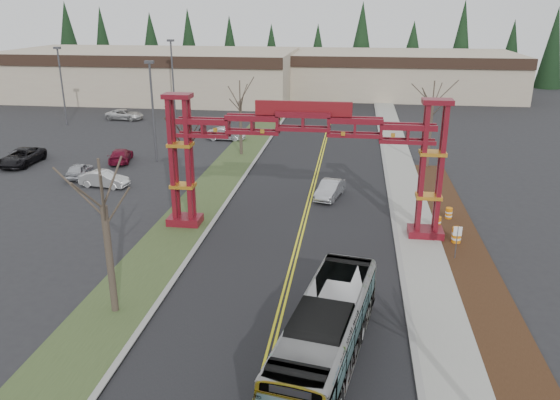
% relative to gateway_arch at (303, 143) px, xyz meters
% --- Properties ---
extents(road, '(12.00, 110.00, 0.02)m').
position_rel_gateway_arch_xyz_m(road, '(-0.00, 7.00, -5.97)').
color(road, black).
rests_on(road, ground).
extents(lane_line_left, '(0.12, 100.00, 0.01)m').
position_rel_gateway_arch_xyz_m(lane_line_left, '(-0.12, 7.00, -5.96)').
color(lane_line_left, yellow).
rests_on(lane_line_left, road).
extents(lane_line_right, '(0.12, 100.00, 0.01)m').
position_rel_gateway_arch_xyz_m(lane_line_right, '(0.12, 7.00, -5.96)').
color(lane_line_right, yellow).
rests_on(lane_line_right, road).
extents(curb_right, '(0.30, 110.00, 0.15)m').
position_rel_gateway_arch_xyz_m(curb_right, '(6.15, 7.00, -5.91)').
color(curb_right, gray).
rests_on(curb_right, ground).
extents(sidewalk_right, '(2.60, 110.00, 0.14)m').
position_rel_gateway_arch_xyz_m(sidewalk_right, '(7.60, 7.00, -5.91)').
color(sidewalk_right, gray).
rests_on(sidewalk_right, ground).
extents(landscape_strip, '(2.60, 50.00, 0.12)m').
position_rel_gateway_arch_xyz_m(landscape_strip, '(10.20, -8.00, -5.92)').
color(landscape_strip, black).
rests_on(landscape_strip, ground).
extents(grass_median, '(4.00, 110.00, 0.08)m').
position_rel_gateway_arch_xyz_m(grass_median, '(-8.00, 7.00, -5.94)').
color(grass_median, '#364723').
rests_on(grass_median, ground).
extents(curb_left, '(0.30, 110.00, 0.15)m').
position_rel_gateway_arch_xyz_m(curb_left, '(-6.15, 7.00, -5.91)').
color(curb_left, gray).
rests_on(curb_left, ground).
extents(gateway_arch, '(18.20, 1.60, 8.90)m').
position_rel_gateway_arch_xyz_m(gateway_arch, '(0.00, 0.00, 0.00)').
color(gateway_arch, '#570B15').
rests_on(gateway_arch, ground).
extents(retail_building_west, '(46.00, 22.30, 7.50)m').
position_rel_gateway_arch_xyz_m(retail_building_west, '(-30.00, 53.96, -2.22)').
color(retail_building_west, tan).
rests_on(retail_building_west, ground).
extents(retail_building_east, '(38.00, 20.30, 7.00)m').
position_rel_gateway_arch_xyz_m(retail_building_east, '(10.00, 61.95, -2.47)').
color(retail_building_east, tan).
rests_on(retail_building_east, ground).
extents(conifer_treeline, '(116.10, 5.60, 13.00)m').
position_rel_gateway_arch_xyz_m(conifer_treeline, '(0.25, 74.00, 0.50)').
color(conifer_treeline, black).
rests_on(conifer_treeline, ground).
extents(transit_bus, '(4.31, 10.90, 2.96)m').
position_rel_gateway_arch_xyz_m(transit_bus, '(2.40, -14.23, -4.50)').
color(transit_bus, '#A9ABB1').
rests_on(transit_bus, ground).
extents(silver_sedan, '(2.36, 4.32, 1.35)m').
position_rel_gateway_arch_xyz_m(silver_sedan, '(1.50, 6.95, -5.31)').
color(silver_sedan, '#A5A8AD').
rests_on(silver_sedan, ground).
extents(parked_car_near_a, '(1.87, 3.85, 1.27)m').
position_rel_gateway_arch_xyz_m(parked_car_near_a, '(-20.41, 9.39, -5.35)').
color(parked_car_near_a, '#B0B1B8').
rests_on(parked_car_near_a, ground).
extents(parked_car_near_b, '(4.19, 1.89, 1.34)m').
position_rel_gateway_arch_xyz_m(parked_car_near_b, '(-17.08, 7.13, -5.31)').
color(parked_car_near_b, silver).
rests_on(parked_car_near_b, ground).
extents(parked_car_near_c, '(2.73, 5.50, 1.50)m').
position_rel_gateway_arch_xyz_m(parked_car_near_c, '(-27.71, 12.48, -5.23)').
color(parked_car_near_c, black).
rests_on(parked_car_near_c, ground).
extents(parked_car_mid_a, '(2.79, 4.74, 1.29)m').
position_rel_gateway_arch_xyz_m(parked_car_mid_a, '(-18.89, 14.66, -5.34)').
color(parked_car_mid_a, maroon).
rests_on(parked_car_mid_a, ground).
extents(parked_car_far_a, '(4.28, 1.65, 1.39)m').
position_rel_gateway_arch_xyz_m(parked_car_far_a, '(-11.00, 24.94, -5.29)').
color(parked_car_far_a, silver).
rests_on(parked_car_far_a, ground).
extents(parked_car_far_b, '(5.08, 2.70, 1.36)m').
position_rel_gateway_arch_xyz_m(parked_car_far_b, '(-26.92, 34.62, -5.30)').
color(parked_car_far_b, silver).
rests_on(parked_car_far_b, ground).
extents(bare_tree_median_near, '(3.40, 3.40, 7.73)m').
position_rel_gateway_arch_xyz_m(bare_tree_median_near, '(-8.00, -11.41, -0.53)').
color(bare_tree_median_near, '#382D26').
rests_on(bare_tree_median_near, ground).
extents(bare_tree_median_mid, '(3.07, 3.07, 7.77)m').
position_rel_gateway_arch_xyz_m(bare_tree_median_mid, '(-8.00, 1.22, -0.28)').
color(bare_tree_median_mid, '#382D26').
rests_on(bare_tree_median_mid, ground).
extents(bare_tree_median_far, '(3.05, 3.05, 7.38)m').
position_rel_gateway_arch_xyz_m(bare_tree_median_far, '(-8.00, 18.89, -0.65)').
color(bare_tree_median_far, '#382D26').
rests_on(bare_tree_median_far, ground).
extents(bare_tree_right_far, '(3.09, 3.09, 7.92)m').
position_rel_gateway_arch_xyz_m(bare_tree_right_far, '(10.00, 16.77, -0.14)').
color(bare_tree_right_far, '#382D26').
rests_on(bare_tree_right_far, ground).
extents(light_pole_near, '(0.82, 0.41, 9.44)m').
position_rel_gateway_arch_xyz_m(light_pole_near, '(-15.62, 15.44, -0.52)').
color(light_pole_near, '#3F3F44').
rests_on(light_pole_near, ground).
extents(light_pole_mid, '(0.83, 0.41, 9.54)m').
position_rel_gateway_arch_xyz_m(light_pole_mid, '(-32.76, 30.27, -0.46)').
color(light_pole_mid, '#3F3F44').
rests_on(light_pole_mid, ground).
extents(light_pole_far, '(0.88, 0.44, 10.15)m').
position_rel_gateway_arch_xyz_m(light_pole_far, '(-20.72, 36.75, -0.11)').
color(light_pole_far, '#3F3F44').
rests_on(light_pole_far, ground).
extents(street_sign, '(0.48, 0.06, 2.10)m').
position_rel_gateway_arch_xyz_m(street_sign, '(9.36, -3.20, -4.47)').
color(street_sign, '#3F3F44').
rests_on(street_sign, ground).
extents(barrel_south, '(0.59, 0.59, 1.10)m').
position_rel_gateway_arch_xyz_m(barrel_south, '(9.80, -0.82, -5.43)').
color(barrel_south, orange).
rests_on(barrel_south, ground).
extents(barrel_mid, '(0.52, 0.52, 0.97)m').
position_rel_gateway_arch_xyz_m(barrel_mid, '(8.89, 1.27, -5.50)').
color(barrel_mid, orange).
rests_on(barrel_mid, ground).
extents(barrel_north, '(0.48, 0.48, 0.88)m').
position_rel_gateway_arch_xyz_m(barrel_north, '(9.96, 3.35, -5.54)').
color(barrel_north, orange).
rests_on(barrel_north, ground).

